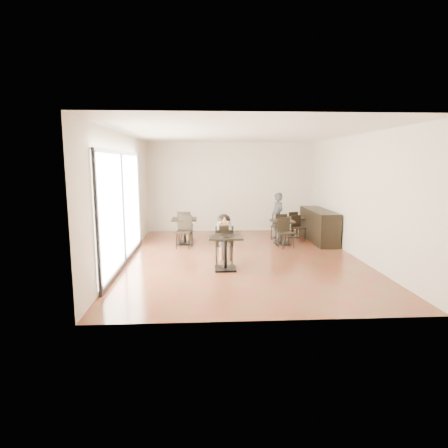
{
  "coord_description": "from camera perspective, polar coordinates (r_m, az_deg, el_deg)",
  "views": [
    {
      "loc": [
        -1.03,
        -9.54,
        2.47
      ],
      "look_at": [
        -0.52,
        -0.59,
        1.0
      ],
      "focal_mm": 30.0,
      "sensor_mm": 36.0,
      "label": 1
    }
  ],
  "objects": [
    {
      "name": "floor",
      "position": [
        9.91,
        2.8,
        -5.13
      ],
      "size": [
        6.0,
        8.0,
        0.01
      ],
      "primitive_type": "cube",
      "color": "brown",
      "rests_on": "ground"
    },
    {
      "name": "wall_left",
      "position": [
        9.78,
        -14.91,
        3.9
      ],
      "size": [
        0.01,
        8.0,
        3.2
      ],
      "primitive_type": "cube",
      "color": "beige",
      "rests_on": "floor"
    },
    {
      "name": "cafe_table_left",
      "position": [
        11.54,
        -6.02,
        -1.1
      ],
      "size": [
        0.86,
        0.86,
        0.79
      ],
      "primitive_type": null,
      "rotation": [
        0.0,
        0.0,
        -0.17
      ],
      "color": "black",
      "rests_on": "floor"
    },
    {
      "name": "chair_mid_a",
      "position": [
        12.12,
        8.31,
        -0.44
      ],
      "size": [
        0.47,
        0.47,
        0.87
      ],
      "primitive_type": null,
      "rotation": [
        0.0,
        0.0,
        3.38
      ],
      "color": "black",
      "rests_on": "floor"
    },
    {
      "name": "chair_mid_b",
      "position": [
        11.06,
        9.44,
        -1.4
      ],
      "size": [
        0.47,
        0.47,
        0.87
      ],
      "primitive_type": null,
      "rotation": [
        0.0,
        0.0,
        0.24
      ],
      "color": "black",
      "rests_on": "floor"
    },
    {
      "name": "ceiling",
      "position": [
        9.63,
        2.96,
        13.65
      ],
      "size": [
        6.0,
        8.0,
        0.01
      ],
      "primitive_type": "cube",
      "color": "silver",
      "rests_on": "floor"
    },
    {
      "name": "cafe_table_mid",
      "position": [
        11.6,
        8.84,
        -1.26
      ],
      "size": [
        0.83,
        0.83,
        0.73
      ],
      "primitive_type": null,
      "rotation": [
        0.0,
        0.0,
        0.24
      ],
      "color": "black",
      "rests_on": "floor"
    },
    {
      "name": "chair_left_b",
      "position": [
        10.98,
        -6.16,
        -1.21
      ],
      "size": [
        0.49,
        0.49,
        0.95
      ],
      "primitive_type": null,
      "rotation": [
        0.0,
        0.0,
        -0.17
      ],
      "color": "black",
      "rests_on": "floor"
    },
    {
      "name": "chair_left_a",
      "position": [
        12.07,
        -5.9,
        -0.25
      ],
      "size": [
        0.49,
        0.49,
        0.95
      ],
      "primitive_type": null,
      "rotation": [
        0.0,
        0.0,
        2.97
      ],
      "color": "black",
      "rests_on": "floor"
    },
    {
      "name": "child",
      "position": [
        9.2,
        -0.02,
        -2.33
      ],
      "size": [
        0.44,
        0.61,
        1.23
      ],
      "primitive_type": null,
      "color": "slate",
      "rests_on": "child_chair"
    },
    {
      "name": "cafe_table_back",
      "position": [
        12.77,
        10.44,
        -0.49
      ],
      "size": [
        0.81,
        0.81,
        0.66
      ],
      "primitive_type": null,
      "rotation": [
        0.0,
        0.0,
        0.36
      ],
      "color": "black",
      "rests_on": "floor"
    },
    {
      "name": "child_table",
      "position": [
        8.71,
        0.19,
        -4.4
      ],
      "size": [
        0.77,
        0.77,
        0.81
      ],
      "primitive_type": null,
      "color": "black",
      "rests_on": "floor"
    },
    {
      "name": "adult_patron",
      "position": [
        12.28,
        8.12,
        1.21
      ],
      "size": [
        0.53,
        0.65,
        1.52
      ],
      "primitive_type": "imported",
      "rotation": [
        0.0,
        0.0,
        -1.22
      ],
      "color": "#333438",
      "rests_on": "floor"
    },
    {
      "name": "pizza_slice",
      "position": [
        8.94,
        0.05,
        0.25
      ],
      "size": [
        0.28,
        0.22,
        0.07
      ],
      "primitive_type": null,
      "color": "#EED871",
      "rests_on": "child"
    },
    {
      "name": "wall_front",
      "position": [
        5.71,
        7.15,
        0.47
      ],
      "size": [
        6.0,
        0.01,
        3.2
      ],
      "primitive_type": "cube",
      "color": "beige",
      "rests_on": "floor"
    },
    {
      "name": "wall_back",
      "position": [
        13.61,
        1.08,
        5.65
      ],
      "size": [
        6.0,
        0.01,
        3.2
      ],
      "primitive_type": "cube",
      "color": "beige",
      "rests_on": "floor"
    },
    {
      "name": "chair_back_b",
      "position": [
        12.24,
        11.3,
        -0.61
      ],
      "size": [
        0.46,
        0.46,
        0.8
      ],
      "primitive_type": null,
      "rotation": [
        0.0,
        0.0,
        0.36
      ],
      "color": "black",
      "rests_on": "floor"
    },
    {
      "name": "child_chair",
      "position": [
        9.23,
        -0.02,
        -3.09
      ],
      "size": [
        0.44,
        0.44,
        0.97
      ],
      "primitive_type": null,
      "rotation": [
        0.0,
        0.0,
        3.14
      ],
      "color": "black",
      "rests_on": "floor"
    },
    {
      "name": "plate",
      "position": [
        8.53,
        0.23,
        -1.86
      ],
      "size": [
        0.27,
        0.27,
        0.02
      ],
      "primitive_type": "cylinder",
      "color": "black",
      "rests_on": "child_table"
    },
    {
      "name": "wall_right",
      "position": [
        10.4,
        19.59,
        3.97
      ],
      "size": [
        0.01,
        8.0,
        3.2
      ],
      "primitive_type": "cube",
      "color": "beige",
      "rests_on": "floor"
    },
    {
      "name": "storefront_window",
      "position": [
        9.31,
        -15.29,
        2.38
      ],
      "size": [
        0.04,
        4.5,
        2.6
      ],
      "primitive_type": "cube",
      "color": "white",
      "rests_on": "floor"
    },
    {
      "name": "chair_back_a",
      "position": [
        13.3,
        10.12,
        0.2
      ],
      "size": [
        0.46,
        0.46,
        0.8
      ],
      "primitive_type": null,
      "rotation": [
        0.0,
        0.0,
        3.5
      ],
      "color": "black",
      "rests_on": "floor"
    },
    {
      "name": "service_counter",
      "position": [
        12.28,
        14.22,
        -0.21
      ],
      "size": [
        0.6,
        2.4,
        1.0
      ],
      "primitive_type": "cube",
      "color": "black",
      "rests_on": "floor"
    }
  ]
}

